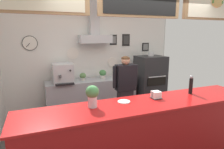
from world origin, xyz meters
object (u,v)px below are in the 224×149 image
at_px(condiment_plate, 124,102).
at_px(pepper_grinder, 191,85).
at_px(espresso_machine, 63,73).
at_px(shop_worker, 125,92).
at_px(napkin_holder, 156,95).
at_px(potted_basil, 123,73).
at_px(basil_vase, 92,96).
at_px(pizza_oven, 150,83).
at_px(potted_thyme, 83,76).
at_px(potted_sage, 103,74).

relative_size(condiment_plate, pepper_grinder, 0.59).
distance_m(espresso_machine, condiment_plate, 2.25).
relative_size(shop_worker, napkin_holder, 10.59).
distance_m(potted_basil, pepper_grinder, 2.23).
bearing_deg(potted_basil, basil_vase, -123.75).
height_order(espresso_machine, pepper_grinder, pepper_grinder).
bearing_deg(potted_basil, pizza_oven, -15.68).
bearing_deg(potted_basil, napkin_holder, -102.10).
relative_size(pizza_oven, potted_thyme, 8.46).
relative_size(potted_sage, potted_basil, 1.14).
relative_size(pizza_oven, espresso_machine, 2.83).
xyz_separation_m(shop_worker, potted_sage, (-0.09, 1.17, 0.17)).
bearing_deg(shop_worker, pizza_oven, -141.20).
relative_size(napkin_holder, condiment_plate, 0.84).
distance_m(potted_thyme, condiment_plate, 2.23).
distance_m(condiment_plate, basil_vase, 0.50).
bearing_deg(potted_sage, basil_vase, -112.04).
bearing_deg(basil_vase, condiment_plate, 2.87).
height_order(pizza_oven, potted_basil, pizza_oven).
xyz_separation_m(espresso_machine, condiment_plate, (0.57, -2.18, -0.06)).
relative_size(potted_thyme, potted_basil, 0.94).
bearing_deg(condiment_plate, basil_vase, -177.13).
bearing_deg(espresso_machine, basil_vase, -87.56).
xyz_separation_m(napkin_holder, condiment_plate, (-0.53, 0.02, -0.04)).
bearing_deg(pepper_grinder, napkin_holder, 179.50).
height_order(shop_worker, basil_vase, shop_worker).
relative_size(potted_thyme, basil_vase, 0.62).
relative_size(pizza_oven, potted_basil, 7.91).
height_order(potted_sage, condiment_plate, potted_sage).
height_order(condiment_plate, basil_vase, basil_vase).
bearing_deg(pepper_grinder, potted_thyme, 119.33).
relative_size(potted_basil, condiment_plate, 1.10).
bearing_deg(potted_sage, condiment_plate, -101.15).
xyz_separation_m(potted_basil, pepper_grinder, (0.19, -2.21, 0.20)).
bearing_deg(shop_worker, napkin_holder, 90.78).
bearing_deg(pepper_grinder, pizza_oven, 75.72).
distance_m(shop_worker, espresso_machine, 1.58).
relative_size(shop_worker, pepper_grinder, 5.30).
bearing_deg(potted_basil, condiment_plate, -114.61).
height_order(pizza_oven, shop_worker, shop_worker).
bearing_deg(condiment_plate, potted_sage, 78.85).
relative_size(pizza_oven, potted_sage, 6.95).
bearing_deg(napkin_holder, condiment_plate, 177.29).
xyz_separation_m(pizza_oven, shop_worker, (-1.17, -0.92, 0.13)).
bearing_deg(napkin_holder, potted_thyme, 105.10).
xyz_separation_m(shop_worker, espresso_machine, (-1.09, 1.11, 0.27)).
xyz_separation_m(pizza_oven, condiment_plate, (-1.70, -1.98, 0.35)).
bearing_deg(pepper_grinder, potted_sage, 108.20).
bearing_deg(condiment_plate, espresso_machine, 104.64).
distance_m(espresso_machine, potted_sage, 1.02).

